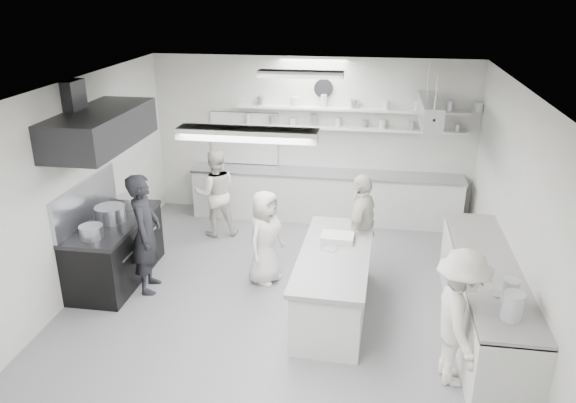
# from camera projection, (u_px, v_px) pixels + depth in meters

# --- Properties ---
(floor) EXTENTS (6.00, 7.00, 0.02)m
(floor) POSITION_uv_depth(u_px,v_px,m) (282.00, 307.00, 7.81)
(floor) COLOR gray
(floor) RESTS_ON ground
(ceiling) EXTENTS (6.00, 7.00, 0.02)m
(ceiling) POSITION_uv_depth(u_px,v_px,m) (281.00, 91.00, 6.71)
(ceiling) COLOR silver
(ceiling) RESTS_ON wall_back
(wall_back) EXTENTS (6.00, 0.04, 3.00)m
(wall_back) POSITION_uv_depth(u_px,v_px,m) (312.00, 138.00, 10.48)
(wall_back) COLOR silver
(wall_back) RESTS_ON floor
(wall_front) EXTENTS (6.00, 0.04, 3.00)m
(wall_front) POSITION_uv_depth(u_px,v_px,m) (201.00, 386.00, 4.04)
(wall_front) COLOR silver
(wall_front) RESTS_ON floor
(wall_left) EXTENTS (0.04, 7.00, 3.00)m
(wall_left) POSITION_uv_depth(u_px,v_px,m) (67.00, 194.00, 7.69)
(wall_left) COLOR silver
(wall_left) RESTS_ON floor
(wall_right) EXTENTS (0.04, 7.00, 3.00)m
(wall_right) POSITION_uv_depth(u_px,v_px,m) (522.00, 221.00, 6.83)
(wall_right) COLOR silver
(wall_right) RESTS_ON floor
(stove) EXTENTS (0.80, 1.80, 0.90)m
(stove) POSITION_uv_depth(u_px,v_px,m) (116.00, 252.00, 8.39)
(stove) COLOR black
(stove) RESTS_ON floor
(exhaust_hood) EXTENTS (0.85, 2.00, 0.50)m
(exhaust_hood) POSITION_uv_depth(u_px,v_px,m) (100.00, 128.00, 7.69)
(exhaust_hood) COLOR #242527
(exhaust_hood) RESTS_ON wall_left
(back_counter) EXTENTS (5.00, 0.60, 0.92)m
(back_counter) POSITION_uv_depth(u_px,v_px,m) (325.00, 196.00, 10.54)
(back_counter) COLOR silver
(back_counter) RESTS_ON floor
(shelf_lower) EXTENTS (4.20, 0.26, 0.04)m
(shelf_lower) POSITION_uv_depth(u_px,v_px,m) (350.00, 128.00, 10.16)
(shelf_lower) COLOR silver
(shelf_lower) RESTS_ON wall_back
(shelf_upper) EXTENTS (4.20, 0.26, 0.04)m
(shelf_upper) POSITION_uv_depth(u_px,v_px,m) (350.00, 109.00, 10.04)
(shelf_upper) COLOR silver
(shelf_upper) RESTS_ON wall_back
(pass_through_window) EXTENTS (1.30, 0.04, 1.00)m
(pass_through_window) POSITION_uv_depth(u_px,v_px,m) (244.00, 138.00, 10.66)
(pass_through_window) COLOR black
(pass_through_window) RESTS_ON wall_back
(wall_clock) EXTENTS (0.32, 0.05, 0.32)m
(wall_clock) POSITION_uv_depth(u_px,v_px,m) (324.00, 88.00, 10.06)
(wall_clock) COLOR silver
(wall_clock) RESTS_ON wall_back
(right_counter) EXTENTS (0.74, 3.30, 0.94)m
(right_counter) POSITION_uv_depth(u_px,v_px,m) (485.00, 300.00, 7.07)
(right_counter) COLOR silver
(right_counter) RESTS_ON floor
(pot_rack) EXTENTS (0.30, 1.60, 0.40)m
(pot_rack) POSITION_uv_depth(u_px,v_px,m) (430.00, 112.00, 8.88)
(pot_rack) COLOR #ADAFB8
(pot_rack) RESTS_ON ceiling
(light_fixture_front) EXTENTS (1.30, 0.25, 0.10)m
(light_fixture_front) POSITION_uv_depth(u_px,v_px,m) (247.00, 134.00, 5.08)
(light_fixture_front) COLOR silver
(light_fixture_front) RESTS_ON ceiling
(light_fixture_rear) EXTENTS (1.30, 0.25, 0.10)m
(light_fixture_rear) POSITION_uv_depth(u_px,v_px,m) (301.00, 74.00, 8.39)
(light_fixture_rear) COLOR silver
(light_fixture_rear) RESTS_ON ceiling
(prep_island) EXTENTS (0.92, 2.30, 0.84)m
(prep_island) POSITION_uv_depth(u_px,v_px,m) (334.00, 284.00, 7.56)
(prep_island) COLOR silver
(prep_island) RESTS_ON floor
(stove_pot) EXTENTS (0.43, 0.43, 0.28)m
(stove_pot) POSITION_uv_depth(u_px,v_px,m) (110.00, 216.00, 8.15)
(stove_pot) COLOR #ADAFB8
(stove_pot) RESTS_ON stove
(cook_stove) EXTENTS (0.53, 0.71, 1.78)m
(cook_stove) POSITION_uv_depth(u_px,v_px,m) (146.00, 234.00, 7.95)
(cook_stove) COLOR black
(cook_stove) RESTS_ON floor
(cook_back) EXTENTS (0.92, 0.82, 1.56)m
(cook_back) POSITION_uv_depth(u_px,v_px,m) (216.00, 193.00, 9.78)
(cook_back) COLOR silver
(cook_back) RESTS_ON floor
(cook_island_left) EXTENTS (0.71, 0.83, 1.44)m
(cook_island_left) POSITION_uv_depth(u_px,v_px,m) (265.00, 237.00, 8.23)
(cook_island_left) COLOR silver
(cook_island_left) RESTS_ON floor
(cook_island_right) EXTENTS (0.67, 1.06, 1.68)m
(cook_island_right) POSITION_uv_depth(u_px,v_px,m) (361.00, 228.00, 8.24)
(cook_island_right) COLOR silver
(cook_island_right) RESTS_ON floor
(cook_right) EXTENTS (0.70, 1.10, 1.62)m
(cook_right) POSITION_uv_depth(u_px,v_px,m) (459.00, 318.00, 6.08)
(cook_right) COLOR silver
(cook_right) RESTS_ON floor
(bowl_island_a) EXTENTS (0.31, 0.31, 0.06)m
(bowl_island_a) POSITION_uv_depth(u_px,v_px,m) (330.00, 249.00, 7.53)
(bowl_island_a) COLOR #ADAFB8
(bowl_island_a) RESTS_ON prep_island
(bowl_island_b) EXTENTS (0.21, 0.21, 0.06)m
(bowl_island_b) POSITION_uv_depth(u_px,v_px,m) (333.00, 237.00, 7.89)
(bowl_island_b) COLOR silver
(bowl_island_b) RESTS_ON prep_island
(bowl_right) EXTENTS (0.23, 0.23, 0.05)m
(bowl_right) POSITION_uv_depth(u_px,v_px,m) (500.00, 294.00, 6.25)
(bowl_right) COLOR silver
(bowl_right) RESTS_ON right_counter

